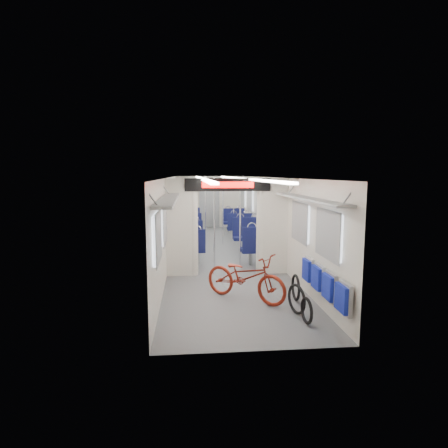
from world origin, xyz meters
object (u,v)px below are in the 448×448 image
seat_bay_far_left (189,222)px  seat_bay_far_right (237,222)px  stanchion_near_right (240,222)px  stanchion_far_right (223,211)px  bicycle (245,277)px  stanchion_near_left (214,223)px  bike_hoop_a (307,312)px  bike_hoop_b (297,300)px  seat_bay_near_left (188,240)px  stanchion_far_left (206,211)px  bike_hoop_c (296,289)px  seat_bay_near_right (253,238)px  flip_bench (324,282)px

seat_bay_far_left → seat_bay_far_right: 1.87m
stanchion_near_right → stanchion_far_right: bearing=93.4°
bicycle → stanchion_near_left: size_ratio=0.76×
bike_hoop_a → bike_hoop_b: bearing=95.2°
seat_bay_near_left → stanchion_far_left: stanchion_far_left is taller
bike_hoop_b → bike_hoop_c: bike_hoop_b is taller
bike_hoop_b → bike_hoop_c: bearing=75.1°
seat_bay_far_right → stanchion_far_right: bearing=-111.9°
stanchion_near_left → stanchion_far_right: bearing=80.9°
bike_hoop_c → seat_bay_far_right: bearing=91.3°
bike_hoop_c → seat_bay_far_right: size_ratio=0.25×
stanchion_near_right → bicycle: bearing=-95.6°
stanchion_far_right → seat_bay_far_left: bearing=124.5°
bicycle → stanchion_near_right: bearing=34.6°
seat_bay_near_right → seat_bay_far_right: (0.00, 3.85, -0.03)m
bike_hoop_a → stanchion_near_left: 4.17m
seat_bay_far_left → bike_hoop_a: bearing=-77.7°
bike_hoop_c → stanchion_near_left: (-1.37, 2.75, 0.92)m
bicycle → seat_bay_far_left: bearing=48.5°
seat_bay_far_left → stanchion_far_right: 2.15m
bike_hoop_c → seat_bay_far_left: seat_bay_far_left is taller
seat_bay_near_right → stanchion_near_left: 1.67m
bike_hoop_c → stanchion_near_right: stanchion_near_right is taller
bike_hoop_c → seat_bay_near_right: seat_bay_near_right is taller
seat_bay_near_left → bike_hoop_c: bearing=-62.0°
seat_bay_far_left → stanchion_near_right: (1.35, -4.76, 0.59)m
bicycle → seat_bay_far_left: (-1.09, 7.46, 0.10)m
flip_bench → stanchion_far_left: (-1.71, 6.67, 0.57)m
flip_bench → bike_hoop_b: flip_bench is taller
seat_bay_near_right → stanchion_far_right: 2.30m
stanchion_far_left → stanchion_far_right: 0.59m
seat_bay_near_right → seat_bay_far_right: 3.85m
bicycle → stanchion_near_right: 2.80m
bike_hoop_b → stanchion_near_left: bearing=109.1°
seat_bay_near_left → stanchion_far_left: bearing=74.2°
seat_bay_far_right → seat_bay_near_right: bearing=-90.0°
seat_bay_near_left → flip_bench: bearing=-63.6°
seat_bay_far_right → stanchion_near_left: (-1.20, -4.86, 0.61)m
seat_bay_far_left → seat_bay_near_right: bearing=-63.9°
seat_bay_near_right → seat_bay_near_left: bearing=178.0°
bike_hoop_a → seat_bay_far_right: (-0.03, 8.73, 0.34)m
stanchion_near_right → stanchion_far_left: same height
seat_bay_near_right → stanchion_near_left: (-1.20, -1.01, 0.58)m
seat_bay_far_left → seat_bay_near_left: bearing=-90.0°
stanchion_near_right → stanchion_far_right: 3.06m
stanchion_near_left → stanchion_far_right: (0.50, 3.12, 0.00)m
seat_bay_near_right → stanchion_near_right: size_ratio=0.99×
seat_bay_near_left → seat_bay_far_right: size_ratio=0.99×
bicycle → bike_hoop_c: size_ratio=3.42×
seat_bay_far_right → bicycle: bearing=-96.0°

